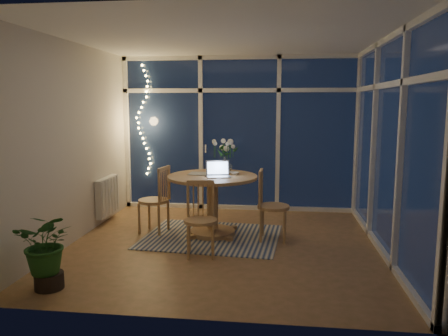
% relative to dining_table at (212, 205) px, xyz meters
% --- Properties ---
extents(floor, '(4.00, 4.00, 0.00)m').
position_rel_dining_table_xyz_m(floor, '(0.23, -0.40, -0.42)').
color(floor, brown).
rests_on(floor, ground).
extents(ceiling, '(4.00, 4.00, 0.00)m').
position_rel_dining_table_xyz_m(ceiling, '(0.23, -0.40, 2.18)').
color(ceiling, white).
rests_on(ceiling, wall_back).
extents(wall_back, '(4.00, 0.04, 2.60)m').
position_rel_dining_table_xyz_m(wall_back, '(0.23, 1.60, 0.88)').
color(wall_back, beige).
rests_on(wall_back, floor).
extents(wall_front, '(4.00, 0.04, 2.60)m').
position_rel_dining_table_xyz_m(wall_front, '(0.23, -2.40, 0.88)').
color(wall_front, beige).
rests_on(wall_front, floor).
extents(wall_left, '(0.04, 4.00, 2.60)m').
position_rel_dining_table_xyz_m(wall_left, '(-1.77, -0.40, 0.88)').
color(wall_left, beige).
rests_on(wall_left, floor).
extents(wall_right, '(0.04, 4.00, 2.60)m').
position_rel_dining_table_xyz_m(wall_right, '(2.23, -0.40, 0.88)').
color(wall_right, beige).
rests_on(wall_right, floor).
extents(window_wall_back, '(4.00, 0.10, 2.60)m').
position_rel_dining_table_xyz_m(window_wall_back, '(0.23, 1.56, 0.88)').
color(window_wall_back, white).
rests_on(window_wall_back, floor).
extents(window_wall_right, '(0.10, 4.00, 2.60)m').
position_rel_dining_table_xyz_m(window_wall_right, '(2.19, -0.40, 0.88)').
color(window_wall_right, white).
rests_on(window_wall_right, floor).
extents(radiator, '(0.10, 0.70, 0.58)m').
position_rel_dining_table_xyz_m(radiator, '(-1.71, 0.50, -0.02)').
color(radiator, silver).
rests_on(radiator, wall_left).
extents(fairy_lights, '(0.24, 0.10, 1.85)m').
position_rel_dining_table_xyz_m(fairy_lights, '(-1.42, 1.48, 1.11)').
color(fairy_lights, '#ECC55E').
rests_on(fairy_lights, window_wall_back).
extents(garden_patio, '(12.00, 6.00, 0.10)m').
position_rel_dining_table_xyz_m(garden_patio, '(0.73, 4.60, -0.48)').
color(garden_patio, black).
rests_on(garden_patio, ground).
extents(garden_fence, '(11.00, 0.08, 1.80)m').
position_rel_dining_table_xyz_m(garden_fence, '(0.23, 5.10, 0.48)').
color(garden_fence, '#372614').
rests_on(garden_fence, ground).
extents(neighbour_roof, '(7.00, 3.00, 2.20)m').
position_rel_dining_table_xyz_m(neighbour_roof, '(0.53, 8.10, 1.78)').
color(neighbour_roof, '#303339').
rests_on(neighbour_roof, ground).
extents(garden_shrubs, '(0.90, 0.90, 0.90)m').
position_rel_dining_table_xyz_m(garden_shrubs, '(-0.57, 3.00, 0.03)').
color(garden_shrubs, black).
rests_on(garden_shrubs, ground).
extents(rug, '(1.92, 1.59, 0.01)m').
position_rel_dining_table_xyz_m(rug, '(-0.00, -0.10, -0.41)').
color(rug, beige).
rests_on(rug, floor).
extents(dining_table, '(1.32, 1.32, 0.84)m').
position_rel_dining_table_xyz_m(dining_table, '(0.00, 0.00, 0.00)').
color(dining_table, tan).
rests_on(dining_table, floor).
extents(chair_left, '(0.52, 0.52, 0.96)m').
position_rel_dining_table_xyz_m(chair_left, '(-0.84, 0.03, 0.06)').
color(chair_left, tan).
rests_on(chair_left, floor).
extents(chair_right, '(0.46, 0.46, 0.96)m').
position_rel_dining_table_xyz_m(chair_right, '(0.84, -0.13, 0.06)').
color(chair_right, tan).
rests_on(chair_right, floor).
extents(chair_front, '(0.48, 0.48, 0.91)m').
position_rel_dining_table_xyz_m(chair_front, '(-0.02, -0.85, 0.03)').
color(chair_front, tan).
rests_on(chair_front, floor).
extents(laptop, '(0.37, 0.34, 0.23)m').
position_rel_dining_table_xyz_m(laptop, '(0.10, -0.12, 0.53)').
color(laptop, '#B6B6BB').
rests_on(laptop, dining_table).
extents(flower_vase, '(0.22, 0.22, 0.21)m').
position_rel_dining_table_xyz_m(flower_vase, '(0.14, 0.28, 0.52)').
color(flower_vase, white).
rests_on(flower_vase, dining_table).
extents(bowl, '(0.16, 0.16, 0.04)m').
position_rel_dining_table_xyz_m(bowl, '(0.28, 0.11, 0.44)').
color(bowl, silver).
rests_on(bowl, dining_table).
extents(newspapers, '(0.37, 0.30, 0.01)m').
position_rel_dining_table_xyz_m(newspapers, '(-0.13, 0.11, 0.42)').
color(newspapers, beige).
rests_on(newspapers, dining_table).
extents(phone, '(0.10, 0.06, 0.01)m').
position_rel_dining_table_xyz_m(phone, '(-0.03, -0.09, 0.42)').
color(phone, black).
rests_on(phone, dining_table).
extents(potted_plant, '(0.61, 0.55, 0.76)m').
position_rel_dining_table_xyz_m(potted_plant, '(-1.34, -1.96, -0.04)').
color(potted_plant, '#1C4E1C').
rests_on(potted_plant, floor).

